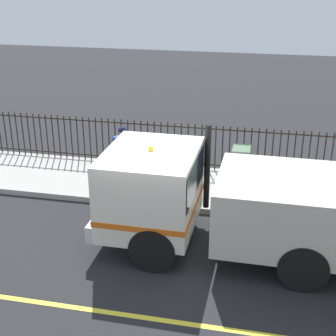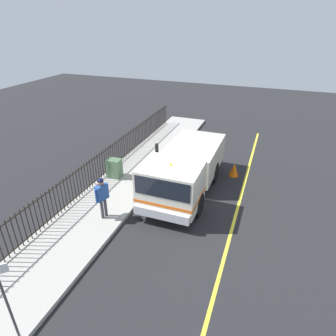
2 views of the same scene
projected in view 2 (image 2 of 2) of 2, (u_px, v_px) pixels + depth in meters
name	position (u px, v px, depth m)	size (l,w,h in m)	color
ground_plane	(179.00, 212.00, 12.11)	(51.52, 51.52, 0.00)	#232326
sidewalk_slab	(112.00, 196.00, 13.03)	(2.65, 23.42, 0.15)	#A3A099
lane_marking	(233.00, 223.00, 11.42)	(0.12, 21.08, 0.01)	yellow
work_truck	(183.00, 169.00, 12.80)	(2.41, 6.13, 2.50)	silver
worker_standing	(102.00, 194.00, 11.07)	(0.36, 0.62, 1.74)	#264C99
iron_fence	(87.00, 176.00, 13.05)	(0.04, 19.94, 1.37)	black
utility_cabinet	(114.00, 168.00, 14.22)	(0.66, 0.49, 0.94)	#4C6B4C
traffic_cone	(234.00, 170.00, 14.70)	(0.48, 0.48, 0.68)	orange
street_sign	(4.00, 295.00, 6.50)	(0.38, 0.37, 2.46)	#4C4C4C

